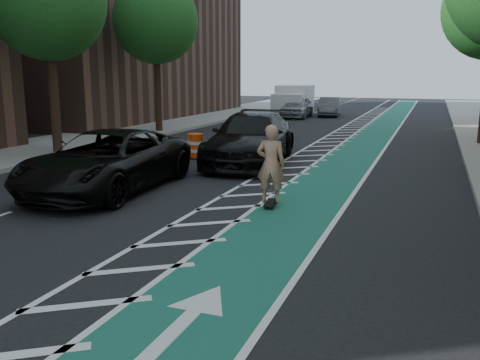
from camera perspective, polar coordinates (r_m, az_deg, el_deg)
The scene contains 18 objects.
ground at distance 10.54m, azimuth -14.14°, elevation -5.99°, with size 120.00×120.00×0.00m, color black.
bike_lane at distance 18.66m, azimuth 11.75°, elevation 1.90°, with size 2.00×90.00×0.01m, color #1A5D4D.
buffer_strip at distance 18.95m, azimuth 7.27°, elevation 2.21°, with size 1.40×90.00×0.01m, color silver.
sidewalk_left at distance 23.99m, azimuth -19.24°, elevation 3.84°, with size 5.00×90.00×0.15m, color gray.
curb_right at distance 18.47m, azimuth 24.24°, elevation 1.22°, with size 0.12×90.00×0.16m, color gray.
curb_left at distance 22.50m, azimuth -14.44°, elevation 3.65°, with size 0.12×90.00×0.16m, color gray.
tree_l_c at distance 21.38m, azimuth -20.46°, elevation 18.19°, with size 4.20×4.20×7.90m.
tree_l_d at distance 27.93m, azimuth -9.18°, elevation 17.13°, with size 4.20×4.20×7.90m.
skateboard at distance 12.33m, azimuth 3.43°, elevation -2.59°, with size 0.35×0.83×0.11m.
skateboarder at distance 12.13m, azimuth 3.49°, elevation 1.82°, with size 0.69×0.45×1.88m, color tan.
suv_near at distance 14.33m, azimuth -14.67°, elevation 2.08°, with size 2.73×5.91×1.64m, color black.
suv_far at distance 18.13m, azimuth 1.25°, elevation 4.69°, with size 2.50×6.14×1.78m, color black.
car_silver at distance 37.26m, azimuth 6.43°, elevation 8.17°, with size 1.83×4.54×1.55m, color #96959A.
car_grey at distance 39.06m, azimuth 10.00°, elevation 8.12°, with size 1.47×4.21×1.39m, color #5A5B5F.
box_truck at distance 39.48m, azimuth 6.01°, elevation 8.76°, with size 2.73×5.51×2.24m.
barrel_a at distance 19.27m, azimuth -4.93°, elevation 3.73°, with size 0.69×0.69×0.94m.
barrel_b at distance 19.86m, azimuth -5.15°, elevation 3.89°, with size 0.64×0.64×0.88m.
barrel_c at distance 26.65m, azimuth 2.69°, elevation 5.97°, with size 0.64×0.64×0.87m.
Camera 1 is at (5.85, -8.17, 3.18)m, focal length 38.00 mm.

